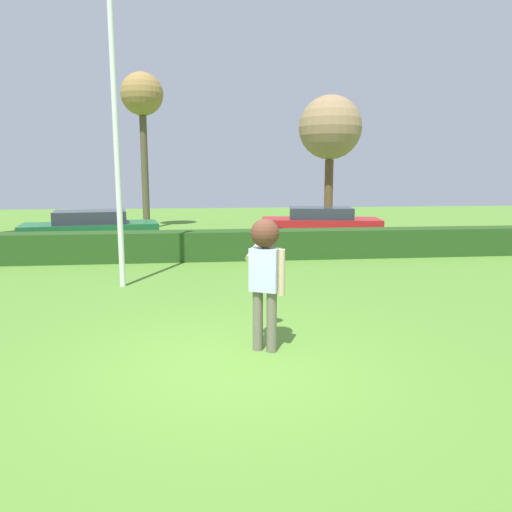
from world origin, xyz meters
TOP-DOWN VIEW (x-y plane):
  - ground_plane at (0.00, 0.00)m, footprint 60.00×60.00m
  - person at (0.45, 0.40)m, footprint 0.51×0.84m
  - frisbee at (0.52, 1.06)m, footprint 0.23×0.23m
  - lamppost at (-2.07, 4.62)m, footprint 0.24×0.24m
  - hedge_row at (0.00, 7.80)m, footprint 18.95×0.90m
  - parked_car_green at (-3.89, 10.24)m, footprint 4.43×2.41m
  - parked_car_red at (3.92, 11.03)m, footprint 4.43×2.39m
  - willow_tree at (-2.74, 16.19)m, footprint 1.82×1.82m
  - oak_tree at (5.12, 14.40)m, footprint 2.63×2.63m

SIDE VIEW (x-z plane):
  - ground_plane at x=0.00m, z-range 0.00..0.00m
  - hedge_row at x=0.00m, z-range 0.00..0.82m
  - parked_car_green at x=-3.89m, z-range 0.06..1.31m
  - parked_car_red at x=3.92m, z-range 0.06..1.31m
  - person at x=0.45m, z-range 0.29..2.10m
  - frisbee at x=0.52m, z-range 1.35..1.41m
  - lamppost at x=-2.07m, z-range 0.32..7.54m
  - oak_tree at x=5.12m, z-range 1.46..7.13m
  - willow_tree at x=-2.74m, z-range 2.22..8.97m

